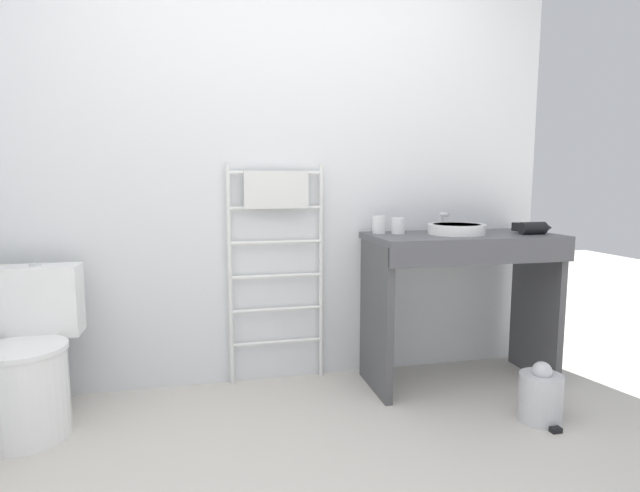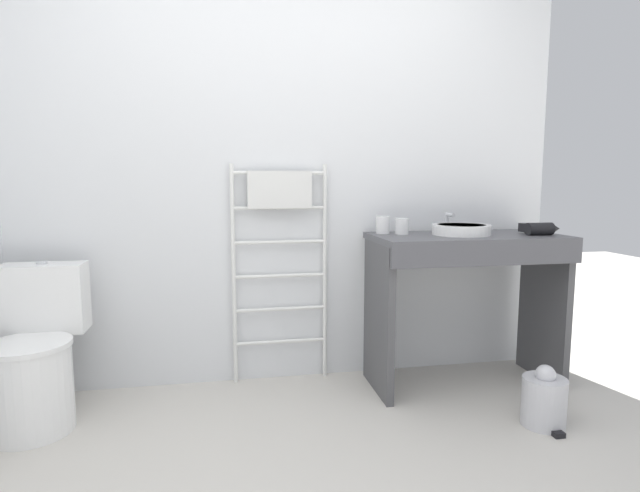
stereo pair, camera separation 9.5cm
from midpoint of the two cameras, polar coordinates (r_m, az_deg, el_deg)
The scene contains 10 objects.
wall_back at distance 2.94m, azimuth -5.44°, elevation 10.13°, with size 3.25×0.12×2.61m, color silver.
toilet at distance 2.75m, azimuth -31.20°, elevation -11.40°, with size 0.39×0.53×0.76m.
towel_radiator at distance 2.84m, azimuth -5.96°, elevation 1.91°, with size 0.55×0.06×1.26m.
vanity_counter at distance 2.94m, azimuth 14.97°, elevation -3.93°, with size 1.05×0.53×0.87m.
sink_basin at distance 2.90m, azimuth 14.44°, elevation 1.92°, with size 0.32×0.32×0.06m.
faucet at distance 3.05m, azimuth 12.98°, elevation 3.04°, with size 0.02×0.10×0.11m.
cup_near_wall at distance 2.87m, azimuth 5.83°, elevation 2.45°, with size 0.08×0.08×0.10m.
cup_near_edge at distance 2.85m, azimuth 7.98°, elevation 2.29°, with size 0.08×0.08×0.09m.
hair_dryer at distance 3.04m, azimuth 22.35°, elevation 1.93°, with size 0.20×0.16×0.07m.
trash_bin at distance 2.72m, azimuth 22.96°, elevation -15.51°, with size 0.20×0.24×0.30m.
Camera 1 is at (-0.44, -1.34, 1.15)m, focal length 28.00 mm.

